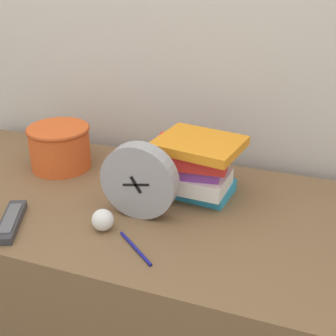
{
  "coord_description": "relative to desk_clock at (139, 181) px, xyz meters",
  "views": [
    {
      "loc": [
        0.51,
        -0.69,
        1.4
      ],
      "look_at": [
        0.13,
        0.35,
        0.86
      ],
      "focal_mm": 50.0,
      "sensor_mm": 36.0,
      "label": 1
    }
  ],
  "objects": [
    {
      "name": "tv_remote",
      "position": [
        -0.29,
        -0.16,
        -0.09
      ],
      "size": [
        0.12,
        0.18,
        0.02
      ],
      "color": "#333338",
      "rests_on": "desk"
    },
    {
      "name": "basket",
      "position": [
        -0.35,
        0.18,
        -0.03
      ],
      "size": [
        0.19,
        0.19,
        0.13
      ],
      "color": "#E05623",
      "rests_on": "desk"
    },
    {
      "name": "book_stack",
      "position": [
        0.1,
        0.15,
        -0.0
      ],
      "size": [
        0.26,
        0.22,
        0.17
      ],
      "color": "#2D9ED1",
      "rests_on": "desk"
    },
    {
      "name": "desk_clock",
      "position": [
        0.0,
        0.0,
        0.0
      ],
      "size": [
        0.2,
        0.05,
        0.2
      ],
      "color": "#99999E",
      "rests_on": "desk"
    },
    {
      "name": "pen",
      "position": [
        0.05,
        -0.14,
        -0.1
      ],
      "size": [
        0.12,
        0.1,
        0.01
      ],
      "color": "navy",
      "rests_on": "desk"
    },
    {
      "name": "desk",
      "position": [
        -0.08,
        0.05,
        -0.47
      ],
      "size": [
        1.38,
        0.65,
        0.74
      ],
      "color": "brown",
      "rests_on": "ground_plane"
    },
    {
      "name": "wall_back",
      "position": [
        -0.08,
        0.45,
        0.35
      ],
      "size": [
        6.0,
        0.04,
        2.4
      ],
      "color": "beige",
      "rests_on": "ground_plane"
    },
    {
      "name": "crumpled_paper_ball",
      "position": [
        -0.06,
        -0.09,
        -0.07
      ],
      "size": [
        0.06,
        0.06,
        0.06
      ],
      "color": "white",
      "rests_on": "desk"
    }
  ]
}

